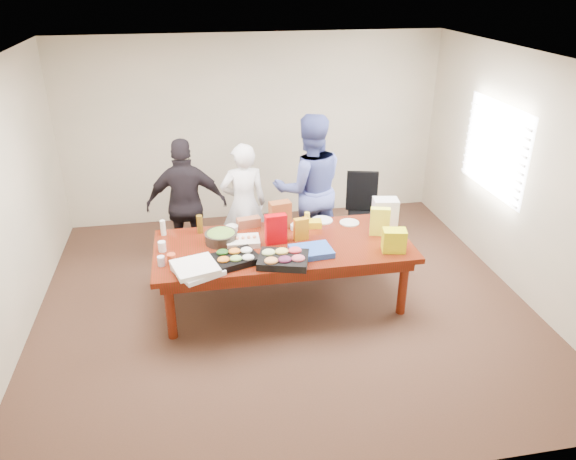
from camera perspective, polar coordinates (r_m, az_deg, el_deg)
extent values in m
cube|color=#47301E|center=(6.31, -0.48, -7.62)|extent=(5.50, 5.00, 0.02)
cube|color=white|center=(5.31, -0.59, 17.65)|extent=(5.50, 5.00, 0.02)
cube|color=beige|center=(8.02, -3.63, 10.52)|extent=(5.50, 0.04, 2.70)
cube|color=beige|center=(3.53, 6.55, -11.27)|extent=(5.50, 0.04, 2.70)
cube|color=beige|center=(5.90, -27.89, 1.66)|extent=(0.04, 5.00, 2.70)
cube|color=beige|center=(6.68, 23.53, 5.17)|extent=(0.04, 5.00, 2.70)
cube|color=white|center=(7.09, 21.00, 8.05)|extent=(0.03, 1.40, 1.10)
cube|color=beige|center=(7.07, 20.72, 8.04)|extent=(0.04, 1.36, 1.00)
cube|color=#4C1C0F|center=(6.10, -0.49, -4.61)|extent=(2.80, 1.20, 0.75)
cube|color=black|center=(7.29, 8.13, 1.57)|extent=(0.62, 0.62, 1.00)
imported|color=white|center=(6.81, -4.68, 2.70)|extent=(0.60, 0.40, 1.59)
imported|color=#455198|center=(6.86, 2.27, 4.39)|extent=(0.94, 0.74, 1.92)
imported|color=black|center=(6.79, -10.64, 2.64)|extent=(1.00, 0.46, 1.68)
cube|color=black|center=(5.58, -5.59, -3.04)|extent=(0.54, 0.48, 0.07)
cube|color=black|center=(5.53, -0.50, -3.15)|extent=(0.59, 0.52, 0.08)
cube|color=white|center=(5.93, -4.77, -1.19)|extent=(0.37, 0.28, 0.06)
cylinder|color=#29251E|center=(5.97, -7.08, -0.80)|extent=(0.40, 0.40, 0.12)
cube|color=#2851B5|center=(5.71, 2.47, -2.25)|extent=(0.45, 0.36, 0.06)
cube|color=#BE0008|center=(5.86, -1.29, 0.08)|extent=(0.24, 0.11, 0.34)
cube|color=#F3FF39|center=(6.14, 9.67, 0.89)|extent=(0.23, 0.15, 0.32)
cube|color=#C38312|center=(5.97, 1.38, 0.11)|extent=(0.17, 0.10, 0.25)
cylinder|color=white|center=(6.19, -0.93, 0.56)|extent=(0.11, 0.11, 0.14)
cylinder|color=yellow|center=(6.29, 2.03, 1.13)|extent=(0.07, 0.07, 0.18)
cylinder|color=brown|center=(6.20, -9.30, 0.61)|extent=(0.07, 0.07, 0.21)
cylinder|color=silver|center=(6.24, -13.06, 0.24)|extent=(0.07, 0.07, 0.18)
cube|color=yellow|center=(6.30, 2.48, 0.67)|extent=(0.25, 0.16, 0.08)
cube|color=brown|center=(6.31, -4.18, 0.82)|extent=(0.29, 0.16, 0.11)
cube|color=brown|center=(6.24, -0.84, 1.63)|extent=(0.26, 0.18, 0.32)
cylinder|color=#C1421D|center=(5.62, -12.20, -3.04)|extent=(0.11, 0.11, 0.12)
cylinder|color=silver|center=(5.62, -13.25, -3.22)|extent=(0.08, 0.08, 0.10)
cylinder|color=white|center=(5.90, -13.16, -1.71)|extent=(0.09, 0.09, 0.11)
cube|color=white|center=(5.44, -9.46, -4.23)|extent=(0.55, 0.55, 0.05)
cube|color=white|center=(5.41, -9.79, -3.88)|extent=(0.51, 0.51, 0.05)
cylinder|color=silver|center=(6.44, 6.50, 0.78)|extent=(0.28, 0.28, 0.01)
cylinder|color=white|center=(6.47, 3.63, 1.04)|extent=(0.30, 0.30, 0.02)
cylinder|color=silver|center=(6.24, 0.92, 0.35)|extent=(0.17, 0.17, 0.06)
cylinder|color=silver|center=(6.24, -5.95, 0.20)|extent=(0.17, 0.17, 0.06)
cube|color=white|center=(6.44, 10.21, 1.96)|extent=(0.31, 0.25, 0.31)
cube|color=yellow|center=(5.84, 11.13, -1.08)|extent=(0.27, 0.22, 0.24)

